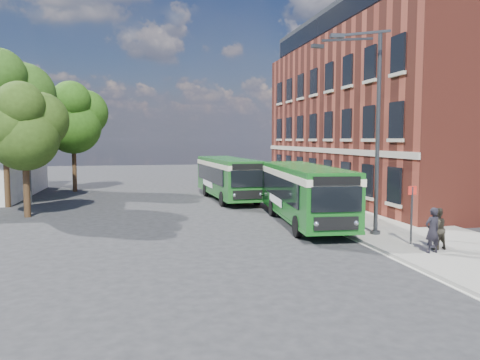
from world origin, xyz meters
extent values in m
plane|color=#252528|center=(0.00, 0.00, 0.00)|extent=(120.00, 120.00, 0.00)
cube|color=gray|center=(7.00, 8.00, 0.07)|extent=(6.00, 48.00, 0.15)
cube|color=beige|center=(3.95, 8.00, 0.01)|extent=(0.12, 48.00, 0.01)
cube|color=maroon|center=(14.00, 12.00, 6.00)|extent=(12.00, 26.00, 12.00)
cube|color=#B8AF9C|center=(7.96, 12.00, 3.60)|extent=(0.12, 26.00, 0.35)
cube|color=#212429|center=(14.00, 12.00, 13.10)|extent=(10.80, 24.80, 2.20)
cube|color=black|center=(8.57, 12.00, 13.10)|extent=(0.08, 24.00, 1.40)
cylinder|color=#333538|center=(-12.50, 13.00, 4.50)|extent=(0.10, 0.10, 9.00)
cube|color=red|center=(-12.05, 13.00, 8.60)|extent=(0.90, 0.02, 0.60)
cylinder|color=#333538|center=(5.20, -2.00, 0.15)|extent=(0.44, 0.44, 0.30)
cylinder|color=#333538|center=(5.20, -2.00, 4.50)|extent=(0.18, 0.18, 9.00)
cube|color=#333538|center=(3.96, -2.60, 8.80)|extent=(2.58, 0.46, 0.37)
cube|color=#333538|center=(3.96, -1.40, 8.80)|extent=(2.58, 0.46, 0.37)
cube|color=#333538|center=(2.73, -3.08, 8.55)|extent=(0.55, 0.22, 0.16)
cube|color=#333538|center=(2.73, -0.92, 8.55)|extent=(0.55, 0.22, 0.16)
cylinder|color=#333538|center=(5.60, -4.20, 1.25)|extent=(0.08, 0.08, 2.50)
cube|color=red|center=(5.60, -4.20, 2.35)|extent=(0.35, 0.04, 0.35)
cube|color=#155919|center=(3.20, 1.97, 1.77)|extent=(3.41, 10.67, 2.45)
cube|color=#155919|center=(3.20, 1.97, 0.50)|extent=(3.45, 10.72, 0.14)
cube|color=black|center=(1.95, 2.38, 1.90)|extent=(0.84, 8.67, 1.10)
cube|color=black|center=(4.50, 2.16, 1.90)|extent=(0.84, 8.67, 1.10)
cube|color=#ECE5C2|center=(3.20, 1.97, 2.60)|extent=(3.47, 10.74, 0.32)
cube|color=#155919|center=(3.20, 1.97, 2.96)|extent=(3.30, 10.57, 0.12)
cube|color=black|center=(2.74, -3.29, 1.95)|extent=(2.15, 0.27, 1.05)
cube|color=black|center=(2.74, -3.30, 2.70)|extent=(2.00, 0.25, 0.38)
cube|color=black|center=(2.74, -3.30, 0.95)|extent=(1.90, 0.25, 0.55)
sphere|color=silver|center=(1.89, -3.20, 0.95)|extent=(0.26, 0.26, 0.26)
sphere|color=silver|center=(3.59, -3.35, 0.95)|extent=(0.26, 0.26, 0.26)
cube|color=black|center=(3.66, 7.23, 2.00)|extent=(2.00, 0.25, 0.90)
cube|color=white|center=(2.00, 3.08, 1.15)|extent=(0.32, 3.19, 0.45)
cylinder|color=black|center=(1.73, -1.36, 0.50)|extent=(0.37, 1.02, 1.00)
cylinder|color=black|center=(4.06, -1.57, 0.50)|extent=(0.37, 1.02, 1.00)
cylinder|color=black|center=(2.25, 4.51, 0.50)|extent=(0.37, 1.02, 1.00)
cylinder|color=black|center=(4.58, 4.31, 0.50)|extent=(0.37, 1.02, 1.00)
cube|color=#1D5B1F|center=(1.08, 12.34, 1.77)|extent=(3.13, 10.38, 2.45)
cube|color=#1D5B1F|center=(1.08, 12.34, 0.50)|extent=(3.17, 10.42, 0.14)
cube|color=black|center=(-0.21, 12.56, 1.90)|extent=(0.60, 8.44, 1.10)
cube|color=black|center=(2.34, 12.72, 1.90)|extent=(0.60, 8.44, 1.10)
cube|color=beige|center=(1.08, 12.34, 2.60)|extent=(3.19, 10.45, 0.32)
cube|color=#1D5B1F|center=(1.08, 12.34, 2.96)|extent=(3.02, 10.28, 0.12)
cube|color=black|center=(1.40, 7.20, 1.95)|extent=(2.15, 0.21, 1.05)
cube|color=black|center=(1.40, 7.19, 2.70)|extent=(2.00, 0.20, 0.38)
cube|color=black|center=(1.40, 7.19, 0.95)|extent=(1.90, 0.20, 0.55)
sphere|color=silver|center=(0.55, 7.15, 0.95)|extent=(0.26, 0.26, 0.26)
sphere|color=silver|center=(2.25, 7.26, 0.95)|extent=(0.26, 0.26, 0.26)
cube|color=black|center=(0.76, 17.48, 2.00)|extent=(2.00, 0.20, 0.90)
cube|color=white|center=(-0.27, 13.26, 1.15)|extent=(0.24, 3.20, 0.45)
cylinder|color=black|center=(0.12, 8.95, 0.50)|extent=(0.34, 1.02, 1.00)
cylinder|color=black|center=(2.46, 9.10, 0.50)|extent=(0.34, 1.02, 1.00)
cylinder|color=black|center=(-0.23, 14.59, 0.50)|extent=(0.34, 1.02, 1.00)
cylinder|color=black|center=(2.11, 14.73, 0.50)|extent=(0.34, 1.02, 1.00)
imported|color=black|center=(5.55, -5.68, 1.01)|extent=(0.68, 0.49, 1.72)
imported|color=#28251D|center=(6.06, -5.22, 0.96)|extent=(0.85, 0.69, 1.62)
cylinder|color=#382214|center=(-11.44, 7.12, 1.61)|extent=(0.36, 0.36, 3.22)
sphere|color=#2B4413|center=(-11.44, 7.12, 4.54)|extent=(3.81, 3.81, 3.81)
sphere|color=#2B4413|center=(-10.71, 7.71, 5.49)|extent=(3.22, 3.22, 3.22)
sphere|color=#2B4413|center=(-12.10, 6.61, 5.13)|extent=(2.93, 2.93, 2.93)
sphere|color=#2B4413|center=(-11.44, 6.39, 6.22)|extent=(2.64, 2.64, 2.64)
cylinder|color=#382214|center=(-13.61, 11.57, 2.14)|extent=(0.36, 0.36, 4.28)
sphere|color=#274B14|center=(-13.61, 11.57, 6.02)|extent=(5.05, 5.05, 5.05)
sphere|color=#274B14|center=(-12.64, 12.35, 7.29)|extent=(4.28, 4.28, 4.28)
cylinder|color=#382214|center=(-10.57, 20.19, 1.95)|extent=(0.36, 0.36, 3.90)
sphere|color=#234C10|center=(-10.57, 20.19, 5.49)|extent=(4.61, 4.61, 4.61)
sphere|color=#234C10|center=(-9.68, 20.90, 6.64)|extent=(3.90, 3.90, 3.90)
sphere|color=#234C10|center=(-11.37, 19.57, 6.20)|extent=(3.54, 3.54, 3.54)
sphere|color=#234C10|center=(-10.57, 19.30, 7.53)|extent=(3.19, 3.19, 3.19)
camera|label=1|loc=(-5.09, -21.06, 4.41)|focal=35.00mm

